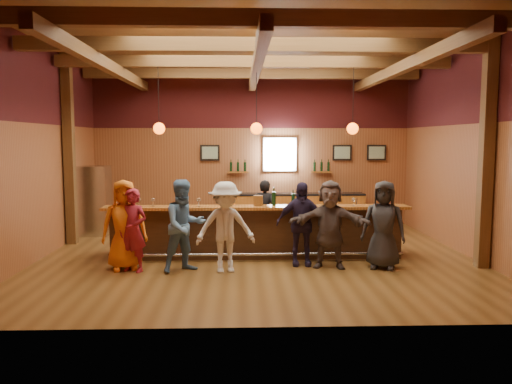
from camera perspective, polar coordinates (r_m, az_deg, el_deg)
The scene contains 27 objects.
room at distance 10.45m, azimuth 0.04°, elevation 10.07°, with size 9.04×9.00×4.52m.
bar_counter at distance 10.70m, azimuth 0.12°, elevation -4.50°, with size 6.30×1.07×1.11m.
back_bar_cabinet at distance 14.31m, azimuth 4.37°, elevation -2.03°, with size 4.00×0.52×0.95m.
window at distance 14.36m, azimuth 2.73°, elevation 4.31°, with size 0.95×0.09×0.95m.
framed_pictures at distance 14.45m, azimuth 6.17°, elevation 4.49°, with size 5.35×0.05×0.45m.
wine_shelves at distance 14.31m, azimuth 2.74°, elevation 2.59°, with size 3.00×0.18×0.30m.
pendant_lights at distance 10.37m, azimuth 0.05°, elevation 7.31°, with size 4.24×0.24×1.37m.
stainless_fridge at distance 13.59m, azimuth -17.88°, elevation -0.93°, with size 0.70×0.70×1.80m, color silver.
customer_orange at distance 9.82m, azimuth -14.81°, elevation -3.65°, with size 0.84×0.55×1.72m, color orange.
customer_redvest at distance 9.63m, azimuth -13.88°, elevation -4.27°, with size 0.57×0.38×1.57m, color maroon.
customer_denim at distance 9.45m, azimuth -8.17°, elevation -3.83°, with size 0.84×0.66×1.74m, color #527CA5.
customer_white at distance 9.32m, azimuth -3.52°, elevation -4.03°, with size 1.10×0.63×1.70m, color silver.
customer_navy at distance 9.84m, azimuth 5.14°, elevation -3.65°, with size 0.97×0.40×1.65m, color #221B36.
customer_brown at distance 9.73m, azimuth 8.43°, elevation -3.67°, with size 1.57×0.50×1.70m, color #524542.
customer_dark at distance 9.88m, azimuth 14.36°, elevation -3.65°, with size 0.83×0.54×1.70m, color #262729.
bartender at distance 11.75m, azimuth 1.00°, elevation -2.34°, with size 0.56×0.37×1.54m, color black.
ice_bucket at distance 10.31m, azimuth 0.26°, elevation -0.99°, with size 0.19×0.19×0.21m, color brown.
bottle_a at distance 10.35m, azimuth 2.06°, elevation -0.73°, with size 0.08×0.08×0.38m.
bottle_b at distance 10.41m, azimuth 4.26°, elevation -0.82°, with size 0.07×0.07×0.33m.
glass_a at distance 10.41m, azimuth -13.24°, elevation -0.90°, with size 0.09×0.09×0.20m.
glass_b at distance 10.44m, azimuth -11.71°, elevation -0.93°, with size 0.08×0.08×0.17m.
glass_c at distance 10.36m, azimuth -8.46°, elevation -0.94°, with size 0.08×0.08×0.17m.
glass_d at distance 10.20m, azimuth -6.56°, elevation -0.95°, with size 0.08×0.08×0.19m.
glass_e at distance 10.26m, azimuth -2.89°, elevation -0.92°, with size 0.08×0.08×0.18m.
glass_f at distance 10.35m, azimuth 4.72°, elevation -0.89°, with size 0.08×0.08×0.17m.
glass_g at distance 10.46m, azimuth 8.04°, elevation -0.76°, with size 0.09×0.09×0.20m.
glass_h at distance 10.48m, azimuth 11.09°, elevation -0.92°, with size 0.07×0.07×0.17m.
Camera 1 is at (-0.34, -10.36, 2.47)m, focal length 35.00 mm.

